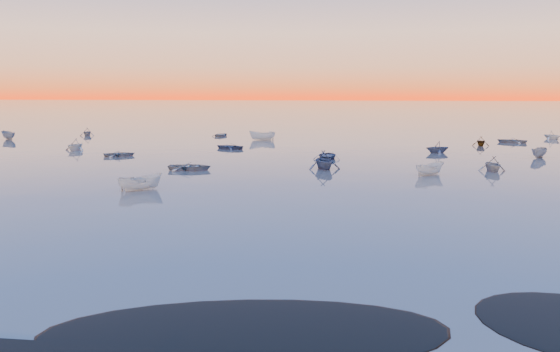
# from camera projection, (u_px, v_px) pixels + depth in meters

# --- Properties ---
(ground) EXTENTS (600.00, 600.00, 0.00)m
(ground) POSITION_uv_depth(u_px,v_px,m) (328.00, 129.00, 118.83)
(ground) COLOR slate
(ground) RESTS_ON ground
(mud_lobes) EXTENTS (140.00, 6.00, 0.07)m
(mud_lobes) POSITION_uv_depth(u_px,v_px,m) (234.00, 326.00, 19.83)
(mud_lobes) COLOR black
(mud_lobes) RESTS_ON ground
(moored_fleet) EXTENTS (124.00, 58.00, 1.20)m
(moored_fleet) POSITION_uv_depth(u_px,v_px,m) (316.00, 154.00, 72.76)
(moored_fleet) COLOR silver
(moored_fleet) RESTS_ON ground
(boat_near_center) EXTENTS (3.67, 4.06, 1.34)m
(boat_near_center) POSITION_uv_depth(u_px,v_px,m) (141.00, 190.00, 46.69)
(boat_near_center) COLOR silver
(boat_near_center) RESTS_ON ground
(boat_near_right) EXTENTS (3.65, 1.96, 1.22)m
(boat_near_right) POSITION_uv_depth(u_px,v_px,m) (493.00, 171.00, 57.50)
(boat_near_right) COLOR gray
(boat_near_right) RESTS_ON ground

